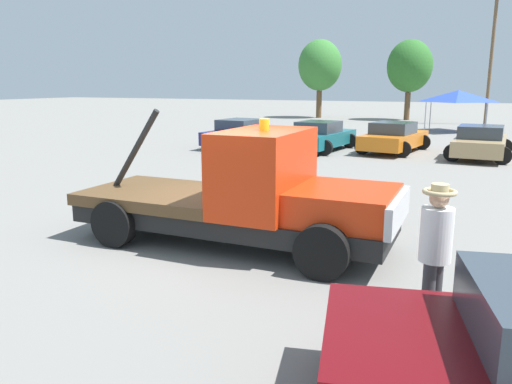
{
  "coord_description": "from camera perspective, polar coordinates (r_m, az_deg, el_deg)",
  "views": [
    {
      "loc": [
        4.1,
        -8.14,
        2.98
      ],
      "look_at": [
        0.5,
        0.0,
        1.05
      ],
      "focal_mm": 35.0,
      "sensor_mm": 36.0,
      "label": 1
    }
  ],
  "objects": [
    {
      "name": "person_near_truck",
      "position": [
        6.51,
        19.84,
        -5.58
      ],
      "size": [
        0.4,
        0.4,
        1.82
      ],
      "rotation": [
        0.0,
        0.0,
        5.95
      ],
      "color": "#38383D",
      "rests_on": "ground"
    },
    {
      "name": "utility_pole",
      "position": [
        41.48,
        25.38,
        14.52
      ],
      "size": [
        2.2,
        0.24,
        10.34
      ],
      "color": "brown",
      "rests_on": "ground"
    },
    {
      "name": "canopy_tent_blue",
      "position": [
        34.32,
        22.1,
        10.12
      ],
      "size": [
        3.51,
        3.51,
        2.59
      ],
      "color": "#9E9EA3",
      "rests_on": "ground"
    },
    {
      "name": "tree_left",
      "position": [
        45.6,
        7.32,
        14.15
      ],
      "size": [
        3.8,
        3.8,
        6.79
      ],
      "color": "brown",
      "rests_on": "ground"
    },
    {
      "name": "tow_truck",
      "position": [
        9.18,
        -0.71,
        -0.63
      ],
      "size": [
        6.08,
        2.34,
        2.51
      ],
      "rotation": [
        0.0,
        0.0,
        0.0
      ],
      "color": "black",
      "rests_on": "ground"
    },
    {
      "name": "parked_car_tan",
      "position": [
        22.39,
        24.24,
        5.2
      ],
      "size": [
        2.62,
        4.57,
        1.34
      ],
      "rotation": [
        0.0,
        0.0,
        1.51
      ],
      "color": "tan",
      "rests_on": "ground"
    },
    {
      "name": "parked_car_teal",
      "position": [
        22.96,
        7.32,
        6.33
      ],
      "size": [
        2.76,
        4.61,
        1.34
      ],
      "rotation": [
        0.0,
        0.0,
        1.45
      ],
      "color": "#196670",
      "rests_on": "ground"
    },
    {
      "name": "tree_center",
      "position": [
        44.16,
        17.16,
        13.56
      ],
      "size": [
        3.66,
        3.66,
        6.54
      ],
      "color": "brown",
      "rests_on": "ground"
    },
    {
      "name": "parked_car_orange",
      "position": [
        23.08,
        15.48,
        6.02
      ],
      "size": [
        2.88,
        4.71,
        1.34
      ],
      "rotation": [
        0.0,
        0.0,
        1.41
      ],
      "color": "orange",
      "rests_on": "ground"
    },
    {
      "name": "traffic_cone",
      "position": [
        12.47,
        13.49,
        -0.73
      ],
      "size": [
        0.4,
        0.4,
        0.55
      ],
      "color": "black",
      "rests_on": "ground"
    },
    {
      "name": "parked_car_navy",
      "position": [
        24.14,
        -1.63,
        6.71
      ],
      "size": [
        2.71,
        4.83,
        1.34
      ],
      "rotation": [
        0.0,
        0.0,
        1.47
      ],
      "color": "navy",
      "rests_on": "ground"
    },
    {
      "name": "ground_plane",
      "position": [
        9.59,
        -2.75,
        -5.89
      ],
      "size": [
        160.0,
        160.0,
        0.0
      ],
      "primitive_type": "plane",
      "color": "gray"
    }
  ]
}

